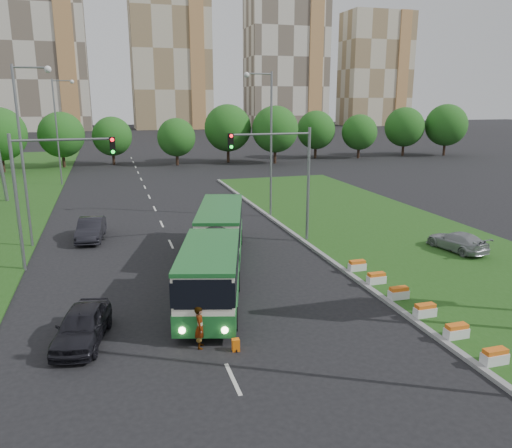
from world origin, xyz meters
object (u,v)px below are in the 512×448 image
object	(u,v)px
car_left_near	(82,325)
shopping_trolley	(236,345)
pedestrian	(200,327)
traffic_mast_median	(287,167)
traffic_mast_left	(45,180)
articulated_bus	(213,248)
car_median	(457,241)
car_left_far	(91,229)

from	to	relation	value
car_left_near	shopping_trolley	bearing A→B (deg)	-10.82
car_left_near	pedestrian	size ratio (longest dim) A/B	2.48
traffic_mast_median	traffic_mast_left	size ratio (longest dim) A/B	1.00
traffic_mast_median	articulated_bus	world-z (taller)	traffic_mast_median
traffic_mast_median	traffic_mast_left	bearing A→B (deg)	-176.23
traffic_mast_median	pedestrian	world-z (taller)	traffic_mast_median
traffic_mast_left	car_median	size ratio (longest dim) A/B	1.84
traffic_mast_left	car_left_near	distance (m)	11.63
traffic_mast_median	car_left_near	xyz separation A→B (m)	(-13.09, -11.48, -4.59)
car_left_near	pedestrian	world-z (taller)	pedestrian
pedestrian	car_median	bearing A→B (deg)	-51.57
traffic_mast_median	car_left_near	size ratio (longest dim) A/B	1.79
shopping_trolley	car_left_far	bearing A→B (deg)	110.80
traffic_mast_median	shopping_trolley	distance (m)	16.54
car_left_far	shopping_trolley	bearing A→B (deg)	-66.15
articulated_bus	pedestrian	xyz separation A→B (m)	(-2.21, -8.09, -0.80)
articulated_bus	pedestrian	bearing A→B (deg)	-89.47
car_left_far	pedestrian	size ratio (longest dim) A/B	2.63
car_median	shopping_trolley	xyz separation A→B (m)	(-17.22, -8.68, -0.53)
articulated_bus	car_left_far	xyz separation A→B (m)	(-6.86, 10.02, -0.92)
pedestrian	shopping_trolley	xyz separation A→B (m)	(1.31, -0.70, -0.65)
car_median	traffic_mast_left	bearing A→B (deg)	-18.58
car_left_near	traffic_mast_left	bearing A→B (deg)	113.37
traffic_mast_median	traffic_mast_left	world-z (taller)	same
traffic_mast_left	car_left_far	size ratio (longest dim) A/B	1.69
car_left_near	articulated_bus	bearing A→B (deg)	54.75
car_median	pedestrian	distance (m)	20.18
traffic_mast_median	shopping_trolley	bearing A→B (deg)	-117.09
articulated_bus	pedestrian	distance (m)	8.42
traffic_mast_median	car_left_near	world-z (taller)	traffic_mast_median
traffic_mast_left	articulated_bus	size ratio (longest dim) A/B	0.47
pedestrian	traffic_mast_median	bearing A→B (deg)	-17.36
shopping_trolley	pedestrian	bearing A→B (deg)	155.15
pedestrian	car_left_near	bearing A→B (deg)	83.55
traffic_mast_left	car_left_near	world-z (taller)	traffic_mast_left
car_left_far	articulated_bus	bearing A→B (deg)	-49.33
pedestrian	traffic_mast_left	bearing A→B (deg)	43.62
traffic_mast_median	pedestrian	bearing A→B (deg)	-122.48
articulated_bus	car_left_far	distance (m)	12.17
traffic_mast_left	articulated_bus	distance (m)	10.50
car_left_near	car_median	bearing A→B (deg)	27.13
traffic_mast_median	car_left_far	size ratio (longest dim) A/B	1.69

